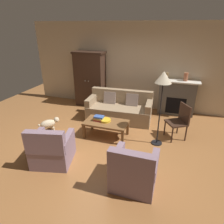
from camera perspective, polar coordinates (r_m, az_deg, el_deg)
ground_plane at (r=4.96m, az=-1.46°, el=-8.59°), size 9.60×9.60×0.00m
back_wall at (r=6.76m, az=5.80°, el=13.03°), size 7.20×0.10×2.80m
fireplace at (r=6.58m, az=18.31°, el=4.11°), size 1.26×0.48×1.12m
armoire at (r=6.98m, az=-6.41°, el=9.49°), size 1.06×0.57×1.87m
couch at (r=5.98m, az=2.23°, el=0.81°), size 1.96×0.95×0.86m
coffee_table at (r=5.01m, az=-1.73°, el=-3.41°), size 1.10×0.60×0.42m
fruit_bowl at (r=5.00m, az=-1.95°, el=-2.42°), size 0.28×0.28×0.05m
book_stack at (r=5.02m, az=-3.88°, el=-1.85°), size 0.26×0.19×0.13m
mantel_vase_bronze at (r=6.38m, az=15.63°, el=10.02°), size 0.10×0.10×0.21m
mantel_vase_terracotta at (r=6.38m, az=20.71°, el=9.55°), size 0.12×0.12×0.25m
armchair_near_left at (r=4.30m, az=-17.09°, el=-10.40°), size 0.92×0.93×0.88m
armchair_near_right at (r=3.62m, az=6.35°, el=-16.75°), size 0.78×0.77×0.88m
side_chair_wooden at (r=5.17m, az=19.15°, el=-2.07°), size 0.61×0.61×0.90m
floor_lamp at (r=4.39m, az=14.68°, el=8.46°), size 0.36×0.36×1.79m
dog at (r=5.53m, az=-17.84°, el=-3.25°), size 0.43×0.48×0.39m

